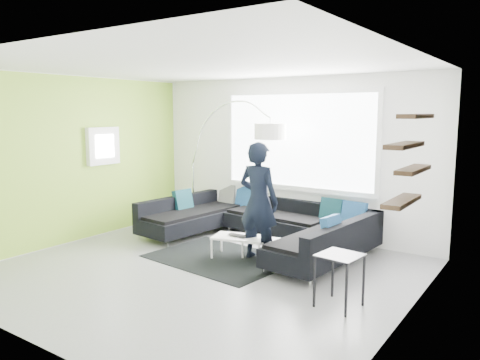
{
  "coord_description": "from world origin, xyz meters",
  "views": [
    {
      "loc": [
        4.0,
        -4.84,
        2.2
      ],
      "look_at": [
        0.05,
        0.9,
        1.18
      ],
      "focal_mm": 35.0,
      "sensor_mm": 36.0,
      "label": 1
    }
  ],
  "objects_px": {
    "laptop": "(236,236)",
    "side_table": "(339,281)",
    "arc_lamp": "(193,163)",
    "sectional_sofa": "(253,226)",
    "person": "(259,201)",
    "coffee_table": "(252,247)"
  },
  "relations": [
    {
      "from": "coffee_table",
      "to": "laptop",
      "type": "relative_size",
      "value": 3.29
    },
    {
      "from": "coffee_table",
      "to": "laptop",
      "type": "distance_m",
      "value": 0.31
    },
    {
      "from": "coffee_table",
      "to": "sectional_sofa",
      "type": "bearing_deg",
      "value": 106.34
    },
    {
      "from": "coffee_table",
      "to": "arc_lamp",
      "type": "relative_size",
      "value": 0.42
    },
    {
      "from": "side_table",
      "to": "coffee_table",
      "type": "bearing_deg",
      "value": 152.06
    },
    {
      "from": "side_table",
      "to": "laptop",
      "type": "xyz_separation_m",
      "value": [
        -1.98,
        0.79,
        0.04
      ]
    },
    {
      "from": "side_table",
      "to": "laptop",
      "type": "height_order",
      "value": "side_table"
    },
    {
      "from": "sectional_sofa",
      "to": "person",
      "type": "distance_m",
      "value": 0.9
    },
    {
      "from": "arc_lamp",
      "to": "person",
      "type": "relative_size",
      "value": 1.36
    },
    {
      "from": "laptop",
      "to": "side_table",
      "type": "bearing_deg",
      "value": -22.31
    },
    {
      "from": "sectional_sofa",
      "to": "laptop",
      "type": "xyz_separation_m",
      "value": [
        0.16,
        -0.72,
        0.01
      ]
    },
    {
      "from": "arc_lamp",
      "to": "coffee_table",
      "type": "bearing_deg",
      "value": -16.22
    },
    {
      "from": "sectional_sofa",
      "to": "arc_lamp",
      "type": "distance_m",
      "value": 2.1
    },
    {
      "from": "sectional_sofa",
      "to": "arc_lamp",
      "type": "bearing_deg",
      "value": 166.56
    },
    {
      "from": "coffee_table",
      "to": "arc_lamp",
      "type": "xyz_separation_m",
      "value": [
        -2.15,
        1.17,
        1.03
      ]
    },
    {
      "from": "coffee_table",
      "to": "person",
      "type": "relative_size",
      "value": 0.57
    },
    {
      "from": "arc_lamp",
      "to": "sectional_sofa",
      "type": "bearing_deg",
      "value": -6.65
    },
    {
      "from": "sectional_sofa",
      "to": "side_table",
      "type": "relative_size",
      "value": 6.13
    },
    {
      "from": "person",
      "to": "coffee_table",
      "type": "bearing_deg",
      "value": 2.47
    },
    {
      "from": "coffee_table",
      "to": "person",
      "type": "distance_m",
      "value": 0.73
    },
    {
      "from": "sectional_sofa",
      "to": "person",
      "type": "xyz_separation_m",
      "value": [
        0.45,
        -0.55,
        0.55
      ]
    },
    {
      "from": "arc_lamp",
      "to": "person",
      "type": "height_order",
      "value": "arc_lamp"
    }
  ]
}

